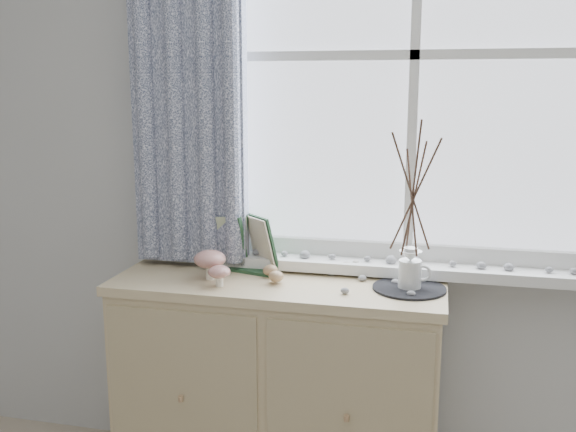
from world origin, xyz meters
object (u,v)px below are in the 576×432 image
(botanical_book, at_px, (242,243))
(toadstool_cluster, at_px, (212,263))
(sideboard, at_px, (278,389))
(twig_pitcher, at_px, (413,192))

(botanical_book, distance_m, toadstool_cluster, 0.16)
(sideboard, relative_size, toadstool_cluster, 7.14)
(toadstool_cluster, height_order, twig_pitcher, twig_pitcher)
(botanical_book, relative_size, toadstool_cluster, 1.88)
(botanical_book, bearing_deg, toadstool_cluster, -101.07)
(sideboard, height_order, twig_pitcher, twig_pitcher)
(sideboard, bearing_deg, twig_pitcher, 0.69)
(botanical_book, xyz_separation_m, toadstool_cluster, (-0.07, -0.14, -0.04))
(toadstool_cluster, bearing_deg, botanical_book, 63.79)
(sideboard, relative_size, twig_pitcher, 2.02)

